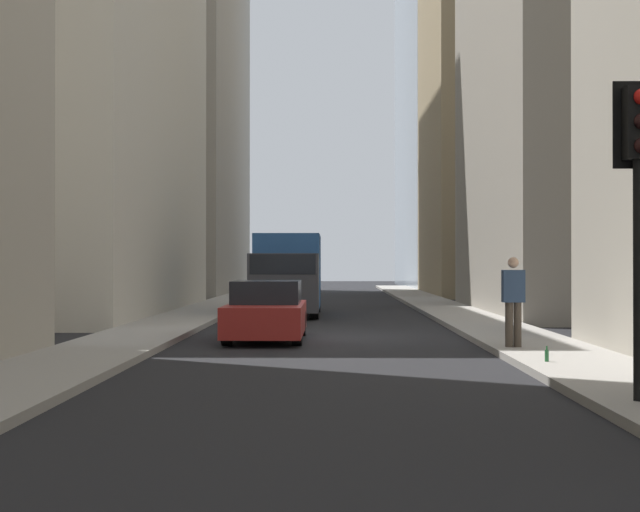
# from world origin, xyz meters

# --- Properties ---
(ground_plane) EXTENTS (135.00, 135.00, 0.00)m
(ground_plane) POSITION_xyz_m (0.00, 0.00, 0.00)
(ground_plane) COLOR black
(sidewalk_right) EXTENTS (90.00, 2.20, 0.14)m
(sidewalk_right) POSITION_xyz_m (0.00, 4.50, 0.07)
(sidewalk_right) COLOR gray
(sidewalk_right) RESTS_ON ground_plane
(sidewalk_left) EXTENTS (90.00, 2.20, 0.14)m
(sidewalk_left) POSITION_xyz_m (0.00, -4.50, 0.07)
(sidewalk_left) COLOR gray
(sidewalk_left) RESTS_ON ground_plane
(building_left_far) EXTENTS (12.49, 10.50, 30.59)m
(building_left_far) POSITION_xyz_m (28.98, -10.59, 15.31)
(building_left_far) COLOR #9E8966
(building_left_far) RESTS_ON ground_plane
(building_left_midfar) EXTENTS (14.27, 10.00, 20.20)m
(building_left_midfar) POSITION_xyz_m (10.47, -10.60, 10.10)
(building_left_midfar) COLOR gray
(building_left_midfar) RESTS_ON ground_plane
(building_right_midfar) EXTENTS (17.71, 10.50, 21.36)m
(building_right_midfar) POSITION_xyz_m (10.07, 10.59, 10.69)
(building_right_midfar) COLOR beige
(building_right_midfar) RESTS_ON ground_plane
(building_right_far) EXTENTS (18.52, 10.50, 32.89)m
(building_right_far) POSITION_xyz_m (31.82, 10.60, 16.46)
(building_right_far) COLOR gray
(building_right_far) RESTS_ON ground_plane
(delivery_truck) EXTENTS (6.46, 2.25, 2.84)m
(delivery_truck) POSITION_xyz_m (9.28, 1.40, 1.46)
(delivery_truck) COLOR #285699
(delivery_truck) RESTS_ON ground_plane
(sedan_red) EXTENTS (4.30, 1.78, 1.42)m
(sedan_red) POSITION_xyz_m (-1.03, 1.40, 0.66)
(sedan_red) COLOR maroon
(sedan_red) RESTS_ON ground_plane
(traffic_light_foreground) EXTENTS (0.43, 0.52, 3.99)m
(traffic_light_foreground) POSITION_xyz_m (-11.38, -3.95, 3.07)
(traffic_light_foreground) COLOR black
(traffic_light_foreground) RESTS_ON sidewalk_left
(pedestrian) EXTENTS (0.26, 0.44, 1.82)m
(pedestrian) POSITION_xyz_m (-4.17, -3.84, 1.14)
(pedestrian) COLOR #473D33
(pedestrian) RESTS_ON sidewalk_left
(discarded_bottle) EXTENTS (0.07, 0.07, 0.27)m
(discarded_bottle) POSITION_xyz_m (-6.91, -3.87, 0.25)
(discarded_bottle) COLOR #236033
(discarded_bottle) RESTS_ON sidewalk_left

